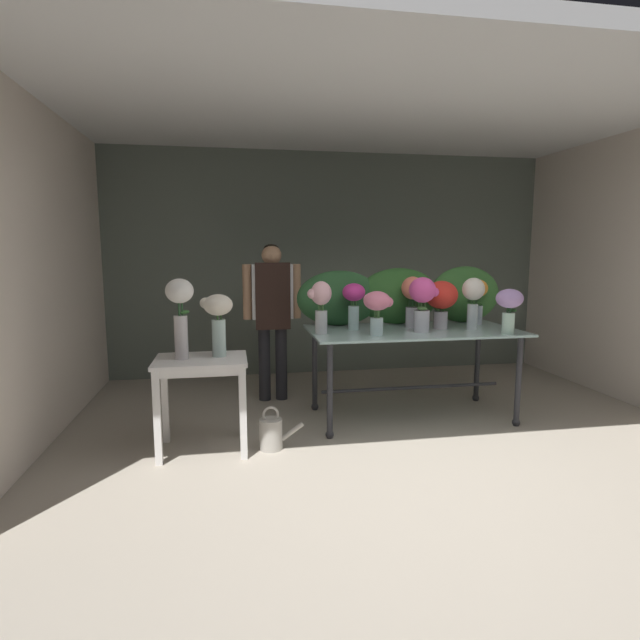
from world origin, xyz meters
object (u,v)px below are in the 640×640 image
(side_table_white, at_px, (201,372))
(watering_can, at_px, (272,433))
(vase_coral_stock, at_px, (412,297))
(vase_scarlet_tulips, at_px, (441,299))
(vase_sunset_freesia, at_px, (478,297))
(display_table_glass, at_px, (413,343))
(florist, at_px, (272,305))
(vase_white_roses_tall, at_px, (180,309))
(vase_lilac_anemones, at_px, (509,305))
(vase_fuchsia_dahlias, at_px, (423,299))
(vase_cream_lisianthus_tall, at_px, (218,317))
(vase_rosy_roses, at_px, (377,306))
(vase_magenta_lilies, at_px, (354,300))
(vase_blush_carnations, at_px, (321,303))
(vase_ivory_peonies, at_px, (473,297))

(side_table_white, relative_size, watering_can, 2.07)
(vase_coral_stock, bearing_deg, vase_scarlet_tulips, -28.40)
(vase_sunset_freesia, bearing_deg, display_table_glass, -165.15)
(vase_scarlet_tulips, bearing_deg, vase_sunset_freesia, 23.16)
(vase_coral_stock, bearing_deg, florist, 151.91)
(watering_can, bearing_deg, vase_white_roses_tall, 173.73)
(display_table_glass, xyz_separation_m, vase_lilac_anemones, (0.72, -0.37, 0.37))
(florist, bearing_deg, vase_fuchsia_dahlias, -37.29)
(side_table_white, distance_m, vase_cream_lisianthus_tall, 0.44)
(display_table_glass, bearing_deg, vase_rosy_roses, -150.24)
(display_table_glass, distance_m, vase_scarlet_tulips, 0.48)
(vase_magenta_lilies, xyz_separation_m, vase_coral_stock, (0.57, 0.04, 0.02))
(vase_blush_carnations, bearing_deg, vase_cream_lisianthus_tall, -159.93)
(vase_sunset_freesia, xyz_separation_m, vase_magenta_lilies, (-1.25, -0.11, 0.00))
(vase_rosy_roses, bearing_deg, vase_blush_carnations, 161.26)
(side_table_white, distance_m, florist, 1.43)
(vase_white_roses_tall, bearing_deg, vase_ivory_peonies, 8.22)
(florist, xyz_separation_m, vase_white_roses_tall, (-0.78, -1.23, 0.12))
(vase_white_roses_tall, relative_size, vase_cream_lisianthus_tall, 1.26)
(vase_white_roses_tall, height_order, vase_cream_lisianthus_tall, vase_white_roses_tall)
(vase_fuchsia_dahlias, relative_size, vase_cream_lisianthus_tall, 1.00)
(vase_rosy_roses, xyz_separation_m, vase_white_roses_tall, (-1.58, -0.21, 0.03))
(side_table_white, distance_m, vase_sunset_freesia, 2.69)
(vase_white_roses_tall, bearing_deg, vase_coral_stock, 15.59)
(vase_fuchsia_dahlias, bearing_deg, watering_can, -165.04)
(vase_fuchsia_dahlias, bearing_deg, vase_blush_carnations, 175.11)
(vase_cream_lisianthus_tall, bearing_deg, vase_scarlet_tulips, 11.10)
(vase_sunset_freesia, relative_size, vase_scarlet_tulips, 0.99)
(vase_sunset_freesia, bearing_deg, vase_cream_lisianthus_tall, -166.52)
(florist, bearing_deg, vase_cream_lisianthus_tall, -113.51)
(watering_can, bearing_deg, vase_magenta_lilies, 36.92)
(side_table_white, bearing_deg, vase_fuchsia_dahlias, 8.77)
(vase_cream_lisianthus_tall, bearing_deg, florist, 66.49)
(display_table_glass, xyz_separation_m, vase_rosy_roses, (-0.41, -0.24, 0.37))
(side_table_white, relative_size, vase_white_roses_tall, 1.20)
(watering_can, bearing_deg, vase_coral_stock, 25.06)
(display_table_glass, bearing_deg, vase_cream_lisianthus_tall, -167.10)
(vase_magenta_lilies, height_order, vase_lilac_anemones, vase_magenta_lilies)
(vase_ivory_peonies, relative_size, vase_coral_stock, 0.99)
(vase_fuchsia_dahlias, distance_m, vase_blush_carnations, 0.89)
(display_table_glass, relative_size, watering_can, 5.35)
(side_table_white, height_order, vase_cream_lisianthus_tall, vase_cream_lisianthus_tall)
(vase_ivory_peonies, height_order, vase_blush_carnations, vase_ivory_peonies)
(vase_sunset_freesia, height_order, vase_lilac_anemones, vase_sunset_freesia)
(watering_can, bearing_deg, vase_cream_lisianthus_tall, 162.23)
(vase_fuchsia_dahlias, relative_size, watering_can, 1.37)
(vase_sunset_freesia, distance_m, vase_magenta_lilies, 1.26)
(vase_scarlet_tulips, relative_size, vase_coral_stock, 0.93)
(vase_ivory_peonies, relative_size, vase_magenta_lilies, 1.11)
(vase_scarlet_tulips, relative_size, watering_can, 1.24)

